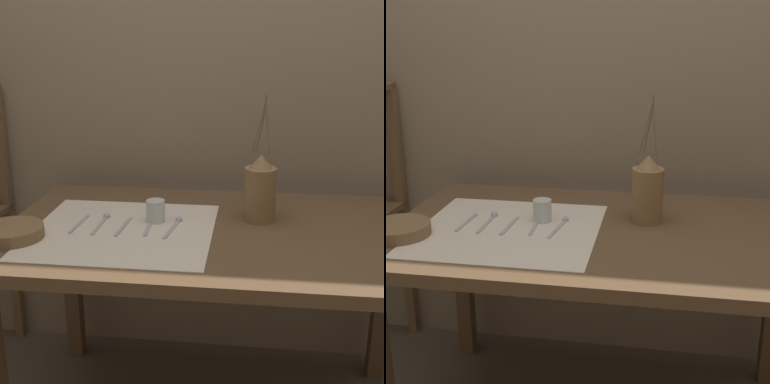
# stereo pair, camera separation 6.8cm
# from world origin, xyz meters

# --- Properties ---
(stone_wall_back) EXTENTS (7.00, 0.06, 2.40)m
(stone_wall_back) POSITION_xyz_m (0.00, 0.52, 1.20)
(stone_wall_back) COLOR gray
(stone_wall_back) RESTS_ON ground_plane
(wooden_table) EXTENTS (1.38, 0.81, 0.75)m
(wooden_table) POSITION_xyz_m (0.00, 0.00, 0.66)
(wooden_table) COLOR brown
(wooden_table) RESTS_ON ground_plane
(linen_cloth) EXTENTS (0.57, 0.54, 0.00)m
(linen_cloth) POSITION_xyz_m (-0.30, -0.06, 0.75)
(linen_cloth) COLOR beige
(linen_cloth) RESTS_ON wooden_table
(pitcher_with_flowers) EXTENTS (0.11, 0.11, 0.42)m
(pitcher_with_flowers) POSITION_xyz_m (0.13, 0.10, 0.86)
(pitcher_with_flowers) COLOR olive
(pitcher_with_flowers) RESTS_ON wooden_table
(wooden_bowl) EXTENTS (0.19, 0.19, 0.04)m
(wooden_bowl) POSITION_xyz_m (-0.62, -0.16, 0.77)
(wooden_bowl) COLOR brown
(wooden_bowl) RESTS_ON wooden_table
(glass_tumbler_near) EXTENTS (0.06, 0.06, 0.07)m
(glass_tumbler_near) POSITION_xyz_m (-0.21, 0.03, 0.79)
(glass_tumbler_near) COLOR silver
(glass_tumbler_near) RESTS_ON wooden_table
(knife_center) EXTENTS (0.02, 0.16, 0.00)m
(knife_center) POSITION_xyz_m (-0.45, -0.03, 0.76)
(knife_center) COLOR #A8A8AD
(knife_center) RESTS_ON wooden_table
(spoon_inner) EXTENTS (0.02, 0.17, 0.02)m
(spoon_inner) POSITION_xyz_m (-0.38, 0.02, 0.76)
(spoon_inner) COLOR #A8A8AD
(spoon_inner) RESTS_ON wooden_table
(fork_outer) EXTENTS (0.02, 0.16, 0.00)m
(fork_outer) POSITION_xyz_m (-0.30, -0.03, 0.76)
(fork_outer) COLOR #A8A8AD
(fork_outer) RESTS_ON wooden_table
(fork_inner) EXTENTS (0.02, 0.16, 0.00)m
(fork_inner) POSITION_xyz_m (-0.22, -0.02, 0.76)
(fork_inner) COLOR #A8A8AD
(fork_inner) RESTS_ON wooden_table
(spoon_outer) EXTENTS (0.04, 0.17, 0.02)m
(spoon_outer) POSITION_xyz_m (-0.13, 0.02, 0.76)
(spoon_outer) COLOR #A8A8AD
(spoon_outer) RESTS_ON wooden_table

